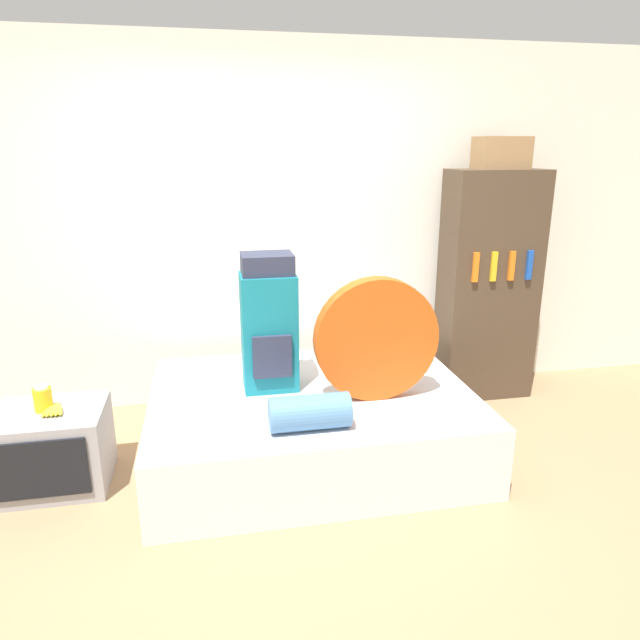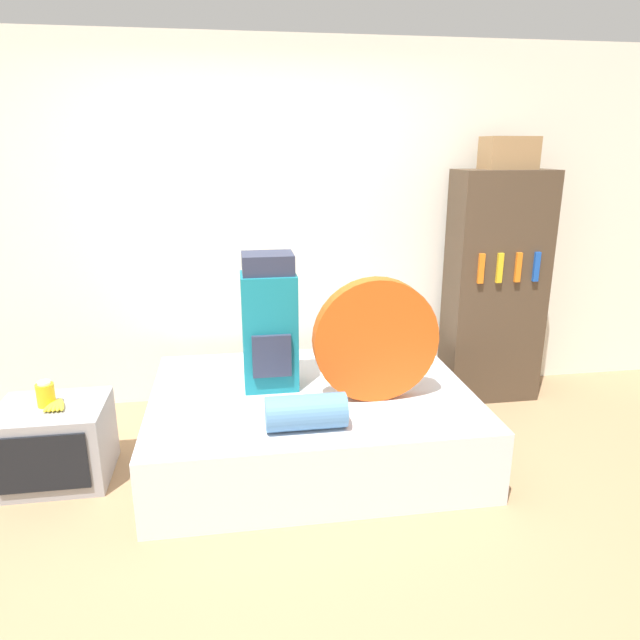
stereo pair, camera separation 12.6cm
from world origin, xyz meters
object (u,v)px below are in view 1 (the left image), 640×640
bookshelf (488,287)px  canister (43,399)px  backpack (268,325)px  television (52,448)px  sleeping_roll (310,412)px  cardboard_box (501,153)px  tent_bag (376,339)px

bookshelf → canister: bearing=-166.7°
backpack → television: size_ratio=1.39×
sleeping_roll → cardboard_box: bearing=36.6°
canister → bookshelf: 3.11m
cardboard_box → canister: bearing=-166.3°
tent_bag → cardboard_box: cardboard_box is taller
backpack → bookshelf: size_ratio=0.49×
tent_bag → sleeping_roll: bearing=-144.9°
canister → cardboard_box: (3.04, 0.74, 1.30)m
backpack → sleeping_roll: backpack is taller
sleeping_roll → canister: bearing=162.6°
tent_bag → bookshelf: bookshelf is taller
sleeping_roll → backpack: bearing=103.9°
backpack → cardboard_box: bearing=18.8°
bookshelf → cardboard_box: bearing=49.2°
tent_bag → canister: size_ratio=4.98×
cardboard_box → tent_bag: bearing=-142.8°
television → canister: (-0.02, 0.02, 0.30)m
television → bookshelf: (2.99, 0.74, 0.63)m
tent_bag → cardboard_box: (1.15, 0.87, 1.03)m
television → cardboard_box: size_ratio=1.68×
television → sleeping_roll: bearing=-16.8°
tent_bag → television: bearing=176.6°
sleeping_roll → canister: 1.50m
backpack → bookshelf: (1.73, 0.57, 0.02)m
backpack → sleeping_roll: bearing=-76.1°
backpack → cardboard_box: size_ratio=2.34×
sleeping_roll → television: bearing=163.2°
backpack → canister: 1.33m
backpack → television: 1.42m
television → bookshelf: 3.15m
television → bookshelf: bearing=13.8°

